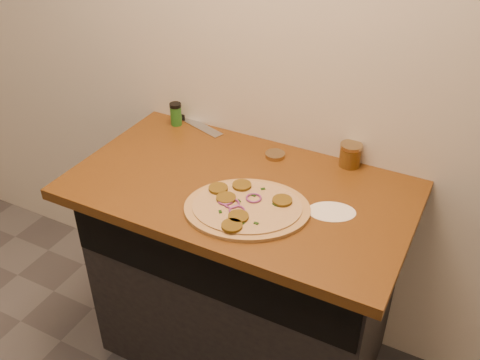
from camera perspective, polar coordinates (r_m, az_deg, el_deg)
The scene contains 8 objects.
cabinet at distance 2.20m, azimuth 0.42°, elevation -10.23°, with size 1.10×0.60×0.86m, color black.
countertop at distance 1.89m, azimuth 0.06°, elevation -0.94°, with size 1.20×0.70×0.04m, color brown.
pizza at distance 1.75m, azimuth 0.67°, elevation -2.93°, with size 0.54×0.54×0.03m.
chefs_knife at distance 2.30m, azimuth -5.69°, elevation 6.55°, with size 0.34×0.15×0.02m.
mason_jar_lid at distance 2.03m, azimuth 3.76°, elevation 2.68°, with size 0.08×0.08×0.02m, color #9C835B.
salsa_jar at distance 2.00m, azimuth 11.68°, elevation 2.66°, with size 0.08×0.08×0.09m.
spice_shaker at distance 2.25m, azimuth -6.86°, elevation 7.00°, with size 0.05×0.05×0.10m.
flour_spill at distance 1.77m, azimuth 9.74°, elevation -3.35°, with size 0.16×0.16×0.00m, color white.
Camera 1 is at (0.71, 0.04, 1.96)m, focal length 40.00 mm.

